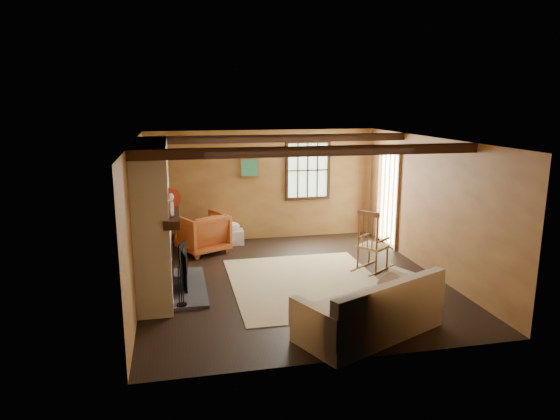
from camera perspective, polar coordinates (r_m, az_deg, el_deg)
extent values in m
plane|color=black|center=(8.64, 1.42, -8.03)|extent=(5.50, 5.50, 0.00)
cube|color=olive|center=(10.94, -1.93, 2.85)|extent=(5.00, 0.02, 2.40)
cube|color=olive|center=(5.76, 7.94, -6.13)|extent=(5.00, 0.02, 2.40)
cube|color=olive|center=(8.10, -16.01, -1.05)|extent=(0.02, 5.50, 2.40)
cube|color=olive|center=(9.20, 16.77, 0.49)|extent=(0.02, 5.50, 2.40)
cube|color=silver|center=(8.12, 1.51, 8.05)|extent=(5.00, 5.50, 0.02)
cube|color=#311E10|center=(6.97, 3.84, 6.72)|extent=(5.00, 0.12, 0.14)
cube|color=#311E10|center=(9.29, -0.26, 8.18)|extent=(5.00, 0.12, 0.14)
cube|color=#311E10|center=(11.08, 3.20, 4.54)|extent=(1.02, 0.06, 1.32)
cube|color=beige|center=(11.11, 3.16, 4.56)|extent=(0.90, 0.01, 1.20)
cube|color=#311E10|center=(11.09, 3.18, 4.54)|extent=(0.90, 0.03, 0.02)
cube|color=brown|center=(10.71, 12.22, 1.28)|extent=(0.06, 1.00, 2.06)
cube|color=beige|center=(10.73, 12.37, 1.29)|extent=(0.01, 0.80, 1.85)
cube|color=brown|center=(10.80, -3.49, 4.86)|extent=(0.42, 0.03, 0.42)
cube|color=#287A63|center=(10.79, -3.47, 4.85)|extent=(0.36, 0.01, 0.36)
cube|color=#A54D40|center=(8.08, -14.24, -0.97)|extent=(0.50, 2.20, 2.40)
cube|color=black|center=(8.28, -13.48, -6.00)|extent=(0.38, 1.00, 0.85)
cube|color=#333338|center=(8.42, -10.38, -8.62)|extent=(0.55, 1.80, 0.05)
cube|color=#311E10|center=(8.04, -12.31, 0.16)|extent=(0.22, 2.30, 0.12)
cube|color=black|center=(8.11, -10.91, -6.98)|extent=(0.08, 0.30, 0.61)
cube|color=black|center=(8.41, -10.97, -6.27)|extent=(0.05, 0.31, 0.61)
cube|color=black|center=(8.71, -11.02, -5.62)|extent=(0.14, 0.29, 0.61)
cylinder|color=black|center=(7.66, -11.16, -10.54)|extent=(0.15, 0.15, 0.02)
cylinder|color=black|center=(7.52, -11.48, -8.50)|extent=(0.01, 0.01, 0.63)
cylinder|color=black|center=(7.55, -11.26, -8.41)|extent=(0.01, 0.01, 0.63)
cylinder|color=black|center=(7.58, -11.04, -8.33)|extent=(0.01, 0.01, 0.63)
cylinder|color=white|center=(7.17, -12.44, 0.08)|extent=(0.10, 0.10, 0.22)
sphere|color=white|center=(7.14, -12.50, 1.44)|extent=(0.12, 0.12, 0.12)
cylinder|color=#B02F14|center=(7.71, -12.45, 1.32)|extent=(0.32, 0.12, 0.33)
cube|color=black|center=(8.10, -12.42, 1.07)|extent=(0.23, 0.18, 0.11)
cylinder|color=#311E10|center=(8.55, -12.42, 1.66)|extent=(0.09, 0.09, 0.11)
cylinder|color=#311E10|center=(8.65, -12.41, 1.69)|extent=(0.07, 0.07, 0.08)
cube|color=tan|center=(8.51, 3.06, -8.36)|extent=(2.50, 3.00, 0.01)
cube|color=tan|center=(9.21, 10.57, -4.11)|extent=(0.62, 0.63, 0.05)
cube|color=brown|center=(8.89, 10.08, -0.42)|extent=(0.30, 0.38, 0.08)
cylinder|color=brown|center=(9.34, 12.14, -5.30)|extent=(0.03, 0.03, 0.42)
cylinder|color=brown|center=(9.52, 10.15, -4.86)|extent=(0.03, 0.03, 0.42)
cylinder|color=brown|center=(9.02, 10.91, -5.88)|extent=(0.03, 0.03, 0.42)
cylinder|color=brown|center=(9.22, 8.87, -5.41)|extent=(0.03, 0.03, 0.42)
cylinder|color=brown|center=(8.87, 11.05, -2.53)|extent=(0.03, 0.03, 0.72)
cylinder|color=brown|center=(9.07, 8.99, -2.13)|extent=(0.03, 0.03, 0.72)
cylinder|color=brown|center=(8.92, 10.52, -2.55)|extent=(0.02, 0.02, 0.59)
cylinder|color=brown|center=(8.97, 10.00, -2.45)|extent=(0.02, 0.02, 0.59)
cylinder|color=brown|center=(9.02, 9.49, -2.35)|extent=(0.02, 0.02, 0.59)
cube|color=brown|center=(9.07, 11.74, -3.37)|extent=(0.35, 0.27, 0.03)
cube|color=brown|center=(9.28, 9.50, -2.91)|extent=(0.35, 0.27, 0.03)
cube|color=brown|center=(9.25, 11.48, -6.79)|extent=(0.68, 0.50, 0.03)
cube|color=brown|center=(9.43, 9.48, -6.32)|extent=(0.68, 0.50, 0.03)
cube|color=beige|center=(6.84, 10.11, -12.00)|extent=(2.15, 1.62, 0.43)
cube|color=beige|center=(6.48, 12.65, -10.39)|extent=(1.84, 0.95, 0.54)
cube|color=beige|center=(6.16, 4.07, -12.65)|extent=(0.49, 0.86, 0.39)
cube|color=beige|center=(7.42, 15.16, -8.59)|extent=(0.49, 0.86, 0.39)
ellipsoid|color=beige|center=(7.11, 12.37, -8.28)|extent=(0.37, 0.26, 0.35)
cylinder|color=brown|center=(10.88, -12.78, -3.65)|extent=(0.42, 0.13, 0.13)
cylinder|color=brown|center=(10.88, -12.05, -3.62)|extent=(0.42, 0.13, 0.13)
cylinder|color=brown|center=(10.88, -11.33, -3.59)|extent=(0.42, 0.13, 0.13)
cylinder|color=brown|center=(10.84, -12.81, -3.01)|extent=(0.42, 0.13, 0.13)
cylinder|color=brown|center=(10.84, -12.08, -2.97)|extent=(0.42, 0.13, 0.13)
cylinder|color=brown|center=(10.84, -11.36, -2.94)|extent=(0.42, 0.13, 0.13)
cube|color=silver|center=(10.77, -5.54, -3.08)|extent=(0.52, 0.41, 0.30)
ellipsoid|color=beige|center=(10.70, -5.56, -1.85)|extent=(0.38, 0.31, 0.18)
imported|color=#BF6026|center=(10.19, -8.83, -2.61)|extent=(1.15, 1.17, 0.80)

